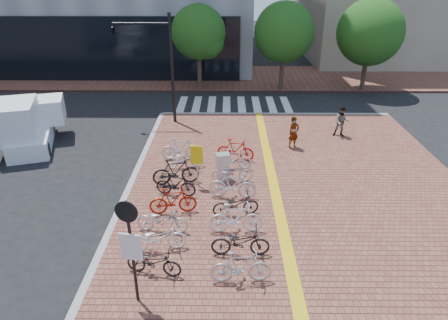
{
  "coord_description": "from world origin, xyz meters",
  "views": [
    {
      "loc": [
        0.07,
        -11.5,
        8.36
      ],
      "look_at": [
        -0.07,
        3.01,
        1.3
      ],
      "focal_mm": 32.0,
      "sensor_mm": 36.0,
      "label": 1
    }
  ],
  "objects_px": {
    "bike_5": "(176,171)",
    "traffic_light_pole": "(145,49)",
    "bike_3": "(173,201)",
    "yellow_sign": "(197,159)",
    "bike_13": "(232,172)",
    "bike_10": "(236,218)",
    "bike_0": "(154,262)",
    "bike_6": "(184,159)",
    "notice_sign": "(130,241)",
    "pedestrian_b": "(342,122)",
    "utility_box": "(223,167)",
    "bike_14": "(234,159)",
    "bike_9": "(240,242)",
    "bike_4": "(176,184)",
    "pedestrian_a": "(294,133)",
    "bike_1": "(158,238)",
    "bike_15": "(236,150)",
    "bike_2": "(162,220)",
    "bike_8": "(241,267)",
    "box_truck": "(29,125)",
    "bike_7": "(181,149)",
    "bike_11": "(236,204)",
    "bike_12": "(233,185)"
  },
  "relations": [
    {
      "from": "traffic_light_pole",
      "to": "bike_11",
      "type": "bearing_deg",
      "value": -63.82
    },
    {
      "from": "bike_5",
      "to": "traffic_light_pole",
      "type": "height_order",
      "value": "traffic_light_pole"
    },
    {
      "from": "pedestrian_b",
      "to": "utility_box",
      "type": "distance_m",
      "value": 7.95
    },
    {
      "from": "bike_5",
      "to": "bike_9",
      "type": "bearing_deg",
      "value": -162.53
    },
    {
      "from": "bike_3",
      "to": "yellow_sign",
      "type": "bearing_deg",
      "value": -29.69
    },
    {
      "from": "bike_7",
      "to": "notice_sign",
      "type": "xyz_separation_m",
      "value": [
        -0.24,
        -8.88,
        1.47
      ]
    },
    {
      "from": "bike_6",
      "to": "bike_15",
      "type": "height_order",
      "value": "bike_15"
    },
    {
      "from": "bike_4",
      "to": "yellow_sign",
      "type": "relative_size",
      "value": 0.9
    },
    {
      "from": "bike_2",
      "to": "bike_3",
      "type": "xyz_separation_m",
      "value": [
        0.22,
        1.15,
        0.05
      ]
    },
    {
      "from": "bike_4",
      "to": "bike_8",
      "type": "xyz_separation_m",
      "value": [
        2.43,
        -4.82,
        0.05
      ]
    },
    {
      "from": "bike_1",
      "to": "notice_sign",
      "type": "bearing_deg",
      "value": 163.13
    },
    {
      "from": "bike_0",
      "to": "bike_13",
      "type": "xyz_separation_m",
      "value": [
        2.34,
        5.66,
        0.01
      ]
    },
    {
      "from": "bike_0",
      "to": "bike_6",
      "type": "height_order",
      "value": "bike_6"
    },
    {
      "from": "bike_13",
      "to": "notice_sign",
      "type": "height_order",
      "value": "notice_sign"
    },
    {
      "from": "bike_10",
      "to": "bike_9",
      "type": "bearing_deg",
      "value": -176.29
    },
    {
      "from": "bike_7",
      "to": "yellow_sign",
      "type": "bearing_deg",
      "value": -163.91
    },
    {
      "from": "bike_4",
      "to": "bike_9",
      "type": "distance_m",
      "value": 4.36
    },
    {
      "from": "bike_3",
      "to": "bike_12",
      "type": "distance_m",
      "value": 2.44
    },
    {
      "from": "bike_4",
      "to": "pedestrian_a",
      "type": "bearing_deg",
      "value": -38.01
    },
    {
      "from": "bike_8",
      "to": "bike_9",
      "type": "xyz_separation_m",
      "value": [
        0.02,
        1.21,
        -0.05
      ]
    },
    {
      "from": "notice_sign",
      "to": "traffic_light_pole",
      "type": "bearing_deg",
      "value": 98.37
    },
    {
      "from": "bike_13",
      "to": "bike_10",
      "type": "bearing_deg",
      "value": 179.86
    },
    {
      "from": "utility_box",
      "to": "traffic_light_pole",
      "type": "height_order",
      "value": "traffic_light_pole"
    },
    {
      "from": "bike_4",
      "to": "bike_11",
      "type": "height_order",
      "value": "bike_4"
    },
    {
      "from": "bike_3",
      "to": "bike_5",
      "type": "bearing_deg",
      "value": -5.37
    },
    {
      "from": "bike_9",
      "to": "pedestrian_a",
      "type": "height_order",
      "value": "pedestrian_a"
    },
    {
      "from": "bike_6",
      "to": "notice_sign",
      "type": "bearing_deg",
      "value": 165.05
    },
    {
      "from": "bike_8",
      "to": "box_truck",
      "type": "height_order",
      "value": "box_truck"
    },
    {
      "from": "bike_4",
      "to": "bike_7",
      "type": "xyz_separation_m",
      "value": [
        -0.16,
        3.3,
        0.05
      ]
    },
    {
      "from": "bike_14",
      "to": "yellow_sign",
      "type": "relative_size",
      "value": 0.88
    },
    {
      "from": "bike_7",
      "to": "bike_9",
      "type": "relative_size",
      "value": 0.97
    },
    {
      "from": "bike_3",
      "to": "pedestrian_b",
      "type": "height_order",
      "value": "pedestrian_b"
    },
    {
      "from": "bike_4",
      "to": "notice_sign",
      "type": "distance_m",
      "value": 5.79
    },
    {
      "from": "bike_13",
      "to": "pedestrian_a",
      "type": "height_order",
      "value": "pedestrian_a"
    },
    {
      "from": "bike_4",
      "to": "bike_15",
      "type": "xyz_separation_m",
      "value": [
        2.41,
        3.23,
        0.03
      ]
    },
    {
      "from": "pedestrian_a",
      "to": "pedestrian_b",
      "type": "distance_m",
      "value": 3.17
    },
    {
      "from": "bike_0",
      "to": "notice_sign",
      "type": "relative_size",
      "value": 0.52
    },
    {
      "from": "bike_7",
      "to": "bike_12",
      "type": "distance_m",
      "value": 4.22
    },
    {
      "from": "bike_9",
      "to": "bike_11",
      "type": "distance_m",
      "value": 2.24
    },
    {
      "from": "bike_14",
      "to": "traffic_light_pole",
      "type": "bearing_deg",
      "value": 46.0
    },
    {
      "from": "yellow_sign",
      "to": "bike_3",
      "type": "bearing_deg",
      "value": -110.5
    },
    {
      "from": "bike_8",
      "to": "bike_12",
      "type": "distance_m",
      "value": 4.65
    },
    {
      "from": "pedestrian_b",
      "to": "bike_1",
      "type": "bearing_deg",
      "value": -120.68
    },
    {
      "from": "pedestrian_a",
      "to": "notice_sign",
      "type": "xyz_separation_m",
      "value": [
        -5.7,
        -10.26,
        1.2
      ]
    },
    {
      "from": "bike_3",
      "to": "pedestrian_a",
      "type": "height_order",
      "value": "pedestrian_a"
    },
    {
      "from": "bike_1",
      "to": "bike_15",
      "type": "bearing_deg",
      "value": -32.11
    },
    {
      "from": "bike_4",
      "to": "yellow_sign",
      "type": "distance_m",
      "value": 1.34
    },
    {
      "from": "bike_7",
      "to": "yellow_sign",
      "type": "relative_size",
      "value": 0.99
    },
    {
      "from": "box_truck",
      "to": "traffic_light_pole",
      "type": "bearing_deg",
      "value": 31.09
    },
    {
      "from": "utility_box",
      "to": "yellow_sign",
      "type": "xyz_separation_m",
      "value": [
        -1.03,
        -0.54,
        0.65
      ]
    }
  ]
}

